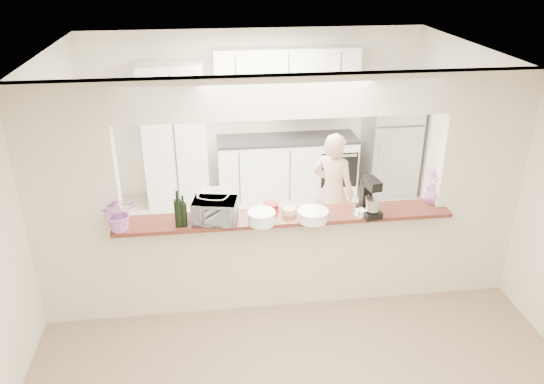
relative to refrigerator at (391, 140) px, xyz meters
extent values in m
plane|color=gray|center=(-2.05, -2.65, -0.85)|extent=(6.00, 6.00, 0.00)
cube|color=beige|center=(-2.05, -1.10, -0.84)|extent=(5.00, 2.90, 0.01)
cube|color=silver|center=(-4.10, -2.65, 0.40)|extent=(0.90, 0.15, 2.50)
cube|color=silver|center=(0.00, -2.65, 0.40)|extent=(0.90, 0.15, 2.50)
cube|color=silver|center=(-2.05, -2.65, 1.45)|extent=(3.20, 0.15, 0.40)
cube|color=silver|center=(-2.05, -2.65, -0.32)|extent=(3.20, 0.15, 1.05)
cube|color=brown|center=(-2.05, -2.70, 0.22)|extent=(3.40, 0.38, 0.04)
cube|color=white|center=(-3.25, 0.05, 0.20)|extent=(0.90, 0.60, 2.10)
cube|color=white|center=(-1.60, 0.05, -0.40)|extent=(2.10, 0.60, 0.90)
cube|color=#323134|center=(-1.60, 0.05, 0.07)|extent=(2.10, 0.62, 0.04)
cube|color=white|center=(-1.60, 0.18, 1.02)|extent=(2.10, 0.35, 0.75)
cube|color=black|center=(-1.35, 0.07, 0.59)|extent=(0.75, 0.45, 0.12)
cube|color=black|center=(-0.85, -0.25, -0.35)|extent=(0.55, 0.02, 0.55)
cube|color=#B4B3B9|center=(0.00, 0.00, 0.00)|extent=(0.75, 0.70, 1.70)
imported|color=#C568BB|center=(-3.65, -2.80, 0.42)|extent=(0.41, 0.38, 0.37)
cylinder|color=black|center=(-3.10, -2.80, 0.38)|extent=(0.08, 0.08, 0.28)
cylinder|color=black|center=(-3.10, -2.80, 0.57)|extent=(0.03, 0.03, 0.10)
cylinder|color=black|center=(-3.05, -2.80, 0.36)|extent=(0.07, 0.07, 0.24)
cylinder|color=black|center=(-3.05, -2.80, 0.52)|extent=(0.02, 0.02, 0.08)
imported|color=#A3A3A8|center=(-2.75, -2.75, 0.36)|extent=(0.47, 0.36, 0.23)
imported|color=silver|center=(-2.75, -2.60, 0.36)|extent=(0.41, 0.41, 0.24)
cylinder|color=white|center=(-2.30, -2.84, 0.30)|extent=(0.26, 0.26, 0.12)
cylinder|color=white|center=(-2.30, -2.84, 0.36)|extent=(0.27, 0.27, 0.01)
cylinder|color=white|center=(-1.79, -2.84, 0.29)|extent=(0.30, 0.30, 0.10)
cylinder|color=white|center=(-1.79, -2.84, 0.34)|extent=(0.31, 0.31, 0.01)
cylinder|color=maroon|center=(-2.18, -2.57, 0.28)|extent=(0.16, 0.16, 0.07)
cylinder|color=tan|center=(-2.00, -2.68, 0.27)|extent=(0.14, 0.14, 0.07)
cube|color=silver|center=(-1.25, -2.80, 0.25)|extent=(0.25, 0.19, 0.01)
cube|color=white|center=(-1.25, -2.80, 0.28)|extent=(0.11, 0.11, 0.05)
cube|color=black|center=(-1.20, -2.80, 0.27)|extent=(0.21, 0.29, 0.07)
cube|color=black|center=(-1.22, -2.71, 0.45)|extent=(0.13, 0.11, 0.28)
cube|color=black|center=(-1.20, -2.81, 0.59)|extent=(0.15, 0.24, 0.09)
cylinder|color=#B7B7BC|center=(-1.19, -2.86, 0.38)|extent=(0.13, 0.13, 0.12)
imported|color=#CF72D4|center=(-0.45, -2.60, 0.42)|extent=(0.22, 0.22, 0.37)
imported|color=tan|center=(-1.27, -1.56, -0.08)|extent=(0.66, 0.64, 1.53)
camera|label=1|loc=(-2.77, -7.40, 2.72)|focal=35.00mm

